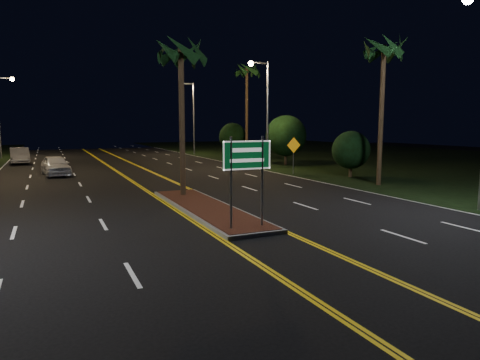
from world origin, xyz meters
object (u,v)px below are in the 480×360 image
shrub_near (351,150)px  car_far (20,154)px  streetlight_right_far (191,109)px  shrub_mid (286,136)px  streetlight_left_far (2,107)px  palm_median (181,53)px  warning_sign (294,150)px  highway_sign (247,164)px  streetlight_right_mid (264,102)px  median_island (206,208)px  shrub_far (233,137)px  palm_right_near (384,50)px  car_near (56,164)px  palm_right_far (247,72)px

shrub_near → car_far: size_ratio=0.61×
streetlight_right_far → shrub_mid: size_ratio=1.95×
streetlight_left_far → streetlight_right_far: 21.32m
palm_median → warning_sign: size_ratio=2.98×
highway_sign → streetlight_left_far: bearing=104.4°
highway_sign → streetlight_right_mid: streetlight_right_mid is taller
median_island → highway_sign: (0.00, -4.20, 2.32)m
highway_sign → streetlight_right_far: 40.74m
palm_median → shrub_near: size_ratio=2.52×
shrub_far → median_island: bearing=-115.4°
palm_median → shrub_mid: size_ratio=1.80×
shrub_mid → car_far: 25.71m
streetlight_right_mid → palm_right_near: bearing=-81.1°
palm_median → car_near: 15.87m
shrub_near → warning_sign: size_ratio=1.18×
streetlight_left_far → streetlight_right_far: (21.23, -2.00, 0.00)m
warning_sign → palm_right_near: bearing=-78.9°
palm_right_near → car_far: bearing=129.4°
palm_right_near → car_far: size_ratio=1.72×
streetlight_right_mid → car_near: streetlight_right_mid is taller
shrub_far → warning_sign: bearing=-99.1°
shrub_far → car_far: size_ratio=0.73×
median_island → streetlight_left_far: streetlight_left_far is taller
streetlight_right_far → highway_sign: bearing=-105.1°
car_far → streetlight_left_far: bearing=98.6°
streetlight_right_mid → car_near: 17.16m
streetlight_left_far → streetlight_right_far: same height
highway_sign → palm_right_near: 15.55m
streetlight_right_far → shrub_far: bearing=-62.0°
streetlight_left_far → shrub_mid: size_ratio=1.95×
streetlight_right_mid → streetlight_right_far: 20.00m
palm_right_far → shrub_far: 9.13m
highway_sign → palm_right_near: bearing=30.0°
palm_median → shrub_far: size_ratio=2.10×
streetlight_left_far → streetlight_right_mid: 30.57m
streetlight_left_far → palm_right_near: palm_right_near is taller
car_far → median_island: bearing=-77.6°
palm_right_near → shrub_mid: bearing=83.9°
shrub_far → car_near: bearing=-148.1°
car_far → palm_right_far: bearing=-19.7°
car_near → car_far: car_far is taller
shrub_near → car_near: size_ratio=0.63×
median_island → car_near: size_ratio=1.97×
streetlight_right_far → shrub_near: 28.39m
streetlight_left_far → car_near: bearing=-76.5°
shrub_mid → warning_sign: shrub_mid is taller
streetlight_right_far → palm_median: size_ratio=1.08×
streetlight_left_far → shrub_near: size_ratio=2.73×
streetlight_right_mid → car_far: size_ratio=1.66×
streetlight_right_mid → shrub_mid: bearing=30.6°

